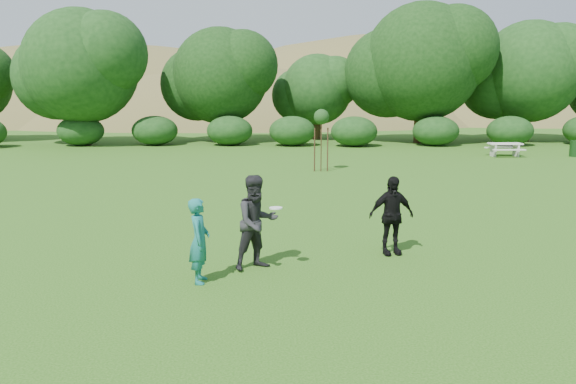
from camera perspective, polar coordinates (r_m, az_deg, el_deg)
name	(u,v)px	position (r m, az deg, el deg)	size (l,w,h in m)	color
ground	(292,269)	(11.95, 0.43, -7.81)	(120.00, 120.00, 0.00)	#19470C
player_teal	(199,241)	(11.06, -9.00, -4.91)	(0.61, 0.40, 1.68)	#186C68
player_grey	(257,222)	(11.73, -3.19, -3.10)	(0.97, 0.76, 2.00)	#252527
player_black	(391,215)	(12.97, 10.45, -2.36)	(1.06, 0.44, 1.81)	black
trash_can_near	(575,149)	(35.47, 27.16, 3.95)	(0.60, 0.60, 0.90)	#143814
frisbee	(276,208)	(11.45, -1.24, -1.63)	(0.27, 0.27, 0.03)	white
sapling	(321,119)	(25.75, 3.42, 7.46)	(0.70, 0.70, 2.85)	#3A2516
picnic_table	(505,147)	(33.89, 21.17, 4.26)	(1.80, 1.48, 0.76)	silver
hillside	(271,199)	(81.33, -1.76, -0.74)	(150.00, 72.00, 52.00)	olive
tree_row	(323,73)	(40.21, 3.59, 12.01)	(53.92, 10.38, 9.62)	#3A2616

